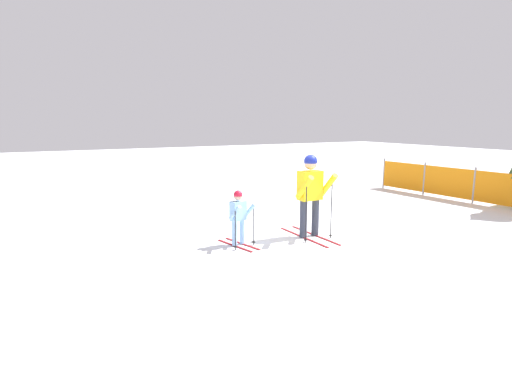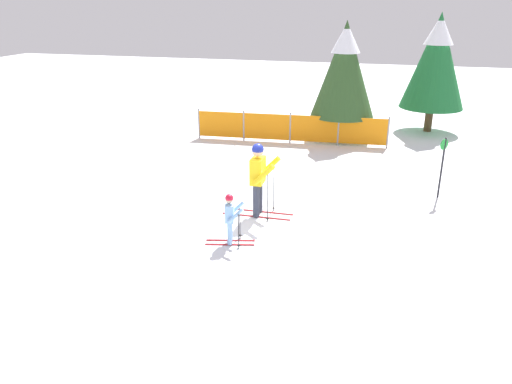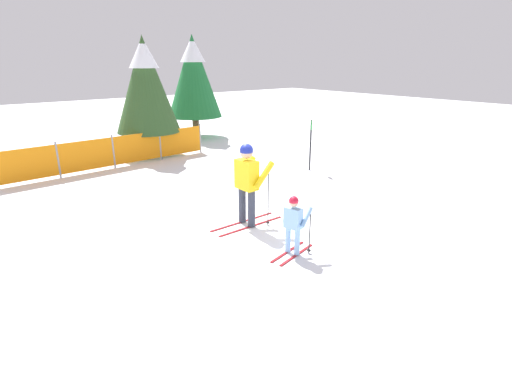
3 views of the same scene
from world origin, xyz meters
TOP-DOWN VIEW (x-y plane):
  - ground_plane at (0.00, 0.00)m, footprint 60.00×60.00m
  - skier_adult at (-0.02, 0.01)m, footprint 1.64×0.73m
  - skier_child at (-0.21, -1.57)m, footprint 1.06×0.54m
  - safety_fence at (-0.54, 6.35)m, footprint 6.71×0.47m
  - conifer_far at (1.14, 7.25)m, footprint 2.21×2.21m
  - conifer_near at (4.25, 9.33)m, footprint 2.33×2.33m
  - trail_marker at (4.15, 2.22)m, footprint 0.20×0.22m

SIDE VIEW (x-z plane):
  - ground_plane at x=0.00m, z-range 0.00..0.00m
  - safety_fence at x=-0.54m, z-range 0.00..1.08m
  - skier_child at x=-0.21m, z-range 0.09..1.19m
  - trail_marker at x=4.15m, z-range 0.18..1.76m
  - skier_adult at x=-0.02m, z-range 0.17..1.90m
  - conifer_far at x=1.14m, z-range 0.49..4.60m
  - conifer_near at x=4.25m, z-range 0.51..4.85m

